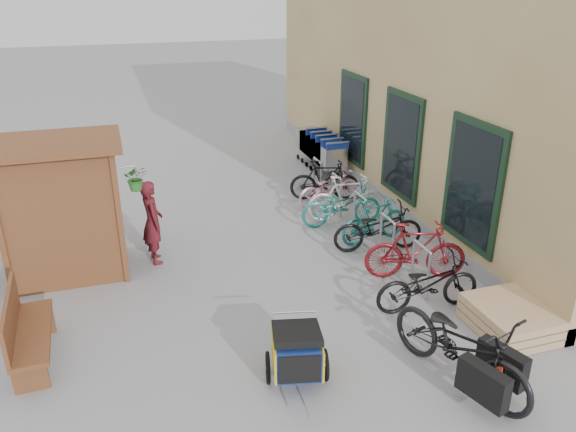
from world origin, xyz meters
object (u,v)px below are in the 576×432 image
object	(u,v)px
cargo_bike	(462,346)
bike_0	(428,284)
bike_4	(341,205)
bike_5	(347,198)
pallet_stack	(510,319)
bike_2	(378,228)
child_trailer	(297,351)
bike_7	(325,180)
bike_1	(416,251)
person_kiosk	(152,222)
bike_6	(329,188)
kiosk	(55,191)
bench	(24,330)
shopping_carts	(320,147)
bike_3	(375,220)

from	to	relation	value
cargo_bike	bike_0	xyz separation A→B (m)	(0.52, 1.67, -0.11)
bike_4	bike_5	size ratio (longest dim) A/B	1.01
pallet_stack	bike_2	bearing A→B (deg)	102.23
child_trailer	bike_7	world-z (taller)	bike_7
child_trailer	bike_0	distance (m)	2.67
bike_1	bike_4	distance (m)	2.50
person_kiosk	bike_6	size ratio (longest dim) A/B	0.98
cargo_bike	bike_2	bearing A→B (deg)	62.19
bike_1	bike_4	xyz separation A→B (m)	(-0.33, 2.47, -0.07)
kiosk	bike_6	distance (m)	5.90
bike_0	bike_1	bearing A→B (deg)	-14.74
cargo_bike	bike_1	xyz separation A→B (m)	(0.83, 2.61, -0.03)
bike_1	bench	bearing A→B (deg)	111.87
pallet_stack	shopping_carts	xyz separation A→B (m)	(-0.00, 7.89, 0.44)
pallet_stack	bench	world-z (taller)	bench
shopping_carts	pallet_stack	bearing A→B (deg)	-90.00
bench	bike_7	bearing A→B (deg)	34.13
person_kiosk	bike_2	world-z (taller)	person_kiosk
kiosk	bike_0	world-z (taller)	kiosk
pallet_stack	bike_2	size ratio (longest dim) A/B	0.69
bike_4	bike_7	bearing A→B (deg)	-2.75
bike_4	bike_7	distance (m)	1.49
child_trailer	person_kiosk	distance (m)	4.20
child_trailer	person_kiosk	size ratio (longest dim) A/B	0.89
bike_5	bike_7	size ratio (longest dim) A/B	1.06
child_trailer	cargo_bike	size ratio (longest dim) A/B	0.61
person_kiosk	bike_5	distance (m)	4.14
cargo_bike	bike_1	size ratio (longest dim) A/B	1.31
child_trailer	pallet_stack	bearing A→B (deg)	14.10
person_kiosk	bike_4	bearing A→B (deg)	-89.93
bench	bike_1	distance (m)	6.16
bike_1	bike_3	size ratio (longest dim) A/B	1.16
shopping_carts	bike_2	size ratio (longest dim) A/B	1.42
pallet_stack	bike_7	bearing A→B (deg)	96.62
shopping_carts	bike_7	xyz separation A→B (m)	(-0.67, -2.09, -0.16)
cargo_bike	bike_7	world-z (taller)	cargo_bike
cargo_bike	bike_6	world-z (taller)	cargo_bike
shopping_carts	bike_1	size ratio (longest dim) A/B	1.41
kiosk	bench	distance (m)	2.72
child_trailer	bike_5	xyz separation A→B (m)	(2.66, 4.58, 0.07)
bike_3	child_trailer	bearing A→B (deg)	131.53
bike_1	bike_2	xyz separation A→B (m)	(-0.12, 1.19, -0.07)
child_trailer	bike_7	bearing A→B (deg)	78.63
pallet_stack	bike_4	world-z (taller)	bike_4
person_kiosk	shopping_carts	bearing A→B (deg)	-56.33
bike_6	kiosk	bearing A→B (deg)	94.27
pallet_stack	bike_3	distance (m)	3.45
bike_3	bike_6	bearing A→B (deg)	-5.78
bench	cargo_bike	distance (m)	5.73
person_kiosk	bike_1	xyz separation A→B (m)	(4.21, -2.03, -0.26)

